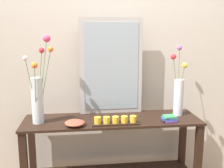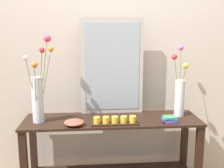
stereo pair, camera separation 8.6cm
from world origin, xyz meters
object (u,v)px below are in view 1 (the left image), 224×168
at_px(tall_vase_left, 38,93).
at_px(vase_right, 179,93).
at_px(mirror_leaning, 111,67).
at_px(console_table, 112,150).
at_px(decorative_bowl, 75,123).
at_px(book_stack, 170,119).
at_px(candle_tray, 116,121).

xyz_separation_m(tall_vase_left, vase_right, (1.23, 0.07, -0.05)).
bearing_deg(vase_right, mirror_leaning, 167.08).
bearing_deg(console_table, tall_vase_left, -177.79).
distance_m(mirror_leaning, vase_right, 0.66).
distance_m(decorative_bowl, book_stack, 0.80).
xyz_separation_m(console_table, book_stack, (0.48, -0.12, 0.32)).
height_order(mirror_leaning, decorative_bowl, mirror_leaning).
distance_m(candle_tray, book_stack, 0.47).
bearing_deg(mirror_leaning, tall_vase_left, -161.58).
distance_m(tall_vase_left, book_stack, 1.12).
bearing_deg(vase_right, candle_tray, -162.65).
height_order(mirror_leaning, book_stack, mirror_leaning).
xyz_separation_m(console_table, candle_tray, (0.01, -0.14, 0.32)).
xyz_separation_m(mirror_leaning, vase_right, (0.60, -0.14, -0.23)).
relative_size(mirror_leaning, candle_tray, 2.24).
height_order(tall_vase_left, book_stack, tall_vase_left).
bearing_deg(book_stack, vase_right, 51.78).
height_order(mirror_leaning, vase_right, mirror_leaning).
bearing_deg(tall_vase_left, book_stack, -5.26).
bearing_deg(candle_tray, vase_right, 17.35).
xyz_separation_m(decorative_bowl, book_stack, (0.80, 0.02, -0.00)).
bearing_deg(candle_tray, console_table, 95.13).
relative_size(vase_right, candle_tray, 1.60).
bearing_deg(decorative_bowl, mirror_leaning, 44.41).
height_order(console_table, vase_right, vase_right).
xyz_separation_m(tall_vase_left, book_stack, (1.10, -0.10, -0.23)).
bearing_deg(tall_vase_left, candle_tray, -10.45).
height_order(console_table, candle_tray, candle_tray).
bearing_deg(book_stack, tall_vase_left, 174.74).
bearing_deg(tall_vase_left, decorative_bowl, -21.62).
distance_m(console_table, decorative_bowl, 0.48).
bearing_deg(mirror_leaning, decorative_bowl, -135.59).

